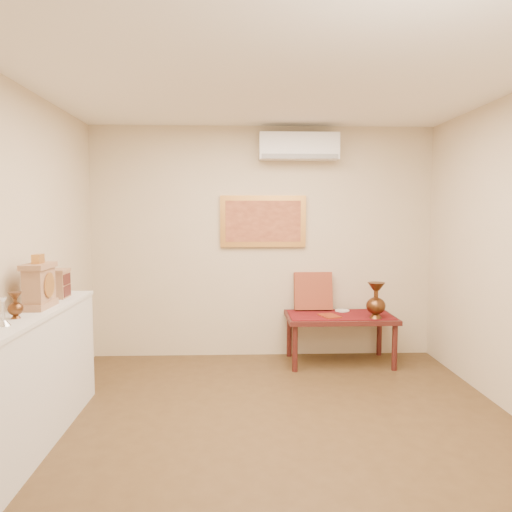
{
  "coord_description": "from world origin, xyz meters",
  "views": [
    {
      "loc": [
        -0.31,
        -3.61,
        1.7
      ],
      "look_at": [
        -0.12,
        1.15,
        1.29
      ],
      "focal_mm": 35.0,
      "sensor_mm": 36.0,
      "label": 1
    }
  ],
  "objects_px": {
    "wooden_chest": "(58,283)",
    "low_table": "(340,321)",
    "brass_urn_tall": "(376,296)",
    "mantel_clock": "(39,285)",
    "display_ledge": "(30,379)"
  },
  "relations": [
    {
      "from": "brass_urn_tall",
      "to": "low_table",
      "type": "relative_size",
      "value": 0.39
    },
    {
      "from": "brass_urn_tall",
      "to": "wooden_chest",
      "type": "bearing_deg",
      "value": -161.12
    },
    {
      "from": "low_table",
      "to": "mantel_clock",
      "type": "bearing_deg",
      "value": -147.43
    },
    {
      "from": "mantel_clock",
      "to": "wooden_chest",
      "type": "distance_m",
      "value": 0.46
    },
    {
      "from": "brass_urn_tall",
      "to": "wooden_chest",
      "type": "height_order",
      "value": "wooden_chest"
    },
    {
      "from": "brass_urn_tall",
      "to": "display_ledge",
      "type": "relative_size",
      "value": 0.23
    },
    {
      "from": "mantel_clock",
      "to": "wooden_chest",
      "type": "bearing_deg",
      "value": 92.69
    },
    {
      "from": "brass_urn_tall",
      "to": "display_ledge",
      "type": "distance_m",
      "value": 3.47
    },
    {
      "from": "brass_urn_tall",
      "to": "mantel_clock",
      "type": "xyz_separation_m",
      "value": [
        -3.0,
        -1.49,
        0.36
      ]
    },
    {
      "from": "wooden_chest",
      "to": "low_table",
      "type": "xyz_separation_m",
      "value": [
        2.68,
        1.24,
        -0.62
      ]
    },
    {
      "from": "display_ledge",
      "to": "low_table",
      "type": "relative_size",
      "value": 1.68
    },
    {
      "from": "brass_urn_tall",
      "to": "display_ledge",
      "type": "height_order",
      "value": "brass_urn_tall"
    },
    {
      "from": "mantel_clock",
      "to": "low_table",
      "type": "relative_size",
      "value": 0.34
    },
    {
      "from": "mantel_clock",
      "to": "low_table",
      "type": "distance_m",
      "value": 3.22
    },
    {
      "from": "low_table",
      "to": "brass_urn_tall",
      "type": "bearing_deg",
      "value": -30.65
    }
  ]
}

